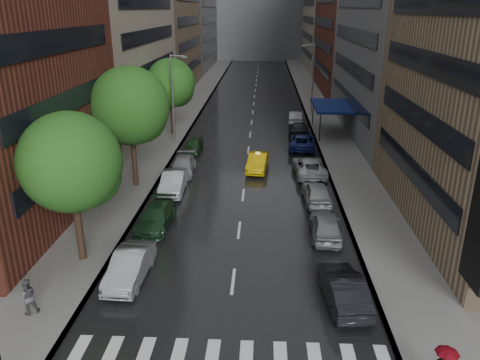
% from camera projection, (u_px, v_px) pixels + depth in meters
% --- Properties ---
extents(ground, '(220.00, 220.00, 0.00)m').
position_uv_depth(ground, '(227.00, 331.00, 20.67)').
color(ground, gray).
rests_on(ground, ground).
extents(road, '(14.00, 140.00, 0.01)m').
position_uv_depth(road, '(253.00, 106.00, 67.50)').
color(road, black).
rests_on(road, ground).
extents(sidewalk_left, '(4.00, 140.00, 0.15)m').
position_uv_depth(sidewalk_left, '(192.00, 105.00, 67.90)').
color(sidewalk_left, gray).
rests_on(sidewalk_left, ground).
extents(sidewalk_right, '(4.00, 140.00, 0.15)m').
position_uv_depth(sidewalk_right, '(316.00, 107.00, 67.05)').
color(sidewalk_right, gray).
rests_on(sidewalk_right, ground).
extents(tree_near, '(5.35, 5.35, 8.53)m').
position_uv_depth(tree_near, '(70.00, 162.00, 24.40)').
color(tree_near, '#382619').
rests_on(tree_near, ground).
extents(tree_mid, '(5.94, 5.94, 9.47)m').
position_uv_depth(tree_mid, '(130.00, 106.00, 35.08)').
color(tree_mid, '#382619').
rests_on(tree_mid, ground).
extents(tree_far, '(5.29, 5.29, 8.44)m').
position_uv_depth(tree_far, '(171.00, 83.00, 50.25)').
color(tree_far, '#382619').
rests_on(tree_far, ground).
extents(taxi, '(2.05, 4.67, 1.49)m').
position_uv_depth(taxi, '(258.00, 162.00, 40.82)').
color(taxi, '#E1B50B').
rests_on(taxi, ground).
extents(parked_cars_left, '(2.14, 27.56, 1.59)m').
position_uv_depth(parked_cars_left, '(170.00, 190.00, 34.68)').
color(parked_cars_left, gray).
rests_on(parked_cars_left, ground).
extents(parked_cars_right, '(3.07, 42.25, 1.60)m').
position_uv_depth(parked_cars_right, '(308.00, 161.00, 40.97)').
color(parked_cars_right, black).
rests_on(parked_cars_right, ground).
extents(ped_black_umbrella, '(1.09, 1.04, 2.09)m').
position_uv_depth(ped_black_umbrella, '(26.00, 290.00, 21.22)').
color(ped_black_umbrella, '#4B4C50').
rests_on(ped_black_umbrella, sidewalk_left).
extents(street_lamp_left, '(1.74, 0.22, 9.00)m').
position_uv_depth(street_lamp_left, '(173.00, 97.00, 47.44)').
color(street_lamp_left, gray).
rests_on(street_lamp_left, sidewalk_left).
extents(street_lamp_right, '(1.74, 0.22, 9.00)m').
position_uv_depth(street_lamp_right, '(312.00, 77.00, 60.76)').
color(street_lamp_right, gray).
rests_on(street_lamp_right, sidewalk_right).
extents(awning, '(4.00, 8.00, 3.12)m').
position_uv_depth(awning, '(331.00, 106.00, 51.94)').
color(awning, navy).
rests_on(awning, sidewalk_right).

